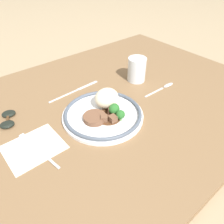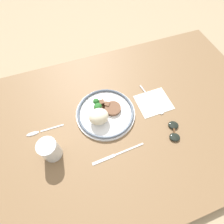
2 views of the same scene
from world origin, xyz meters
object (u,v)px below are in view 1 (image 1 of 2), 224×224
spoon (165,87)px  sunglasses (8,119)px  plate (104,111)px  fork (35,147)px  knife (77,90)px  juice_glass (137,71)px

spoon → sunglasses: (-0.58, 0.20, 0.01)m
plate → fork: 0.25m
plate → sunglasses: 0.33m
fork → knife: (0.26, 0.18, -0.00)m
sunglasses → knife: bearing=26.2°
plate → fork: size_ratio=1.42×
juice_glass → spoon: 0.14m
knife → spoon: (0.30, -0.21, 0.00)m
juice_glass → fork: bearing=-169.9°
juice_glass → fork: juice_glass is taller
knife → sunglasses: bearing=179.5°
plate → juice_glass: juice_glass is taller
plate → fork: plate is taller
sunglasses → spoon: bearing=4.6°
juice_glass → spoon: size_ratio=0.61×
plate → juice_glass: (0.26, 0.11, 0.03)m
knife → spoon: 0.36m
plate → knife: (0.01, 0.20, -0.02)m
plate → knife: size_ratio=1.21×
plate → fork: (-0.25, 0.01, -0.02)m
plate → sunglasses: size_ratio=2.54×
juice_glass → sunglasses: juice_glass is taller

